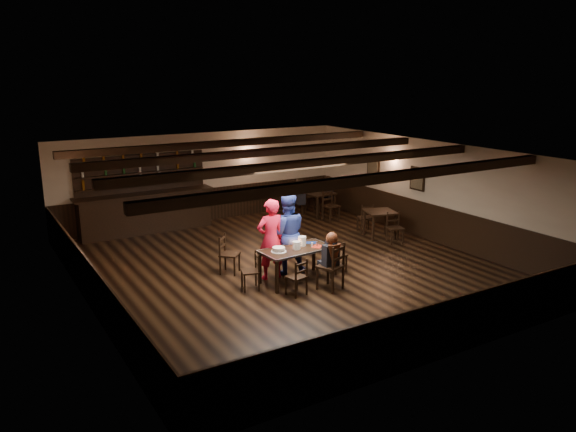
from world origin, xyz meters
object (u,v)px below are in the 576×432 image
man_blue (287,233)px  chair_near_left (299,275)px  chair_near_right (334,263)px  cake (279,250)px  dining_table (296,252)px  bar_counter (145,207)px  woman_pink (271,239)px

man_blue → chair_near_left: bearing=89.5°
chair_near_right → cake: chair_near_right is taller
dining_table → chair_near_left: size_ratio=2.11×
dining_table → bar_counter: 5.81m
chair_near_right → man_blue: 1.49m
dining_table → bar_counter: size_ratio=0.42×
bar_counter → chair_near_right: bearing=-72.6°
chair_near_left → man_blue: size_ratio=0.42×
man_blue → bar_counter: bearing=-50.8°
dining_table → woman_pink: bearing=129.5°
chair_near_right → cake: bearing=135.7°
chair_near_right → man_blue: man_blue is taller
cake → bar_counter: size_ratio=0.09×
dining_table → chair_near_right: (0.41, -0.83, -0.08)m
cake → bar_counter: 5.71m
chair_near_right → cake: size_ratio=3.04×
chair_near_right → woman_pink: (-0.79, 1.30, 0.31)m
woman_pink → man_blue: man_blue is taller
chair_near_left → bar_counter: 6.43m
man_blue → chair_near_right: bearing=122.3°
chair_near_right → man_blue: (-0.30, 1.42, 0.34)m
woman_pink → dining_table: bearing=131.5°
chair_near_left → chair_near_right: chair_near_right is taller
chair_near_left → cake: cake is taller
chair_near_right → woman_pink: woman_pink is taller
woman_pink → cake: (-0.07, -0.46, -0.10)m
dining_table → cake: cake is taller
cake → bar_counter: bearing=101.8°
chair_near_right → man_blue: size_ratio=0.55×
woman_pink → cake: woman_pink is taller
dining_table → woman_pink: 0.64m
chair_near_right → bar_counter: bearing=107.4°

